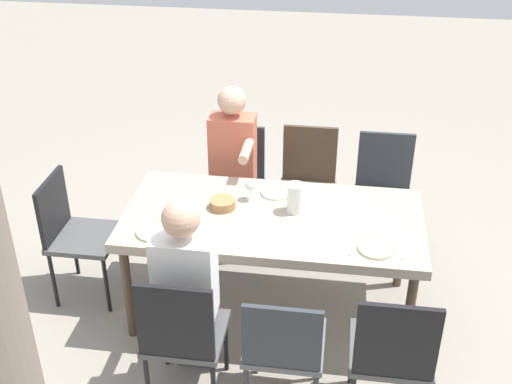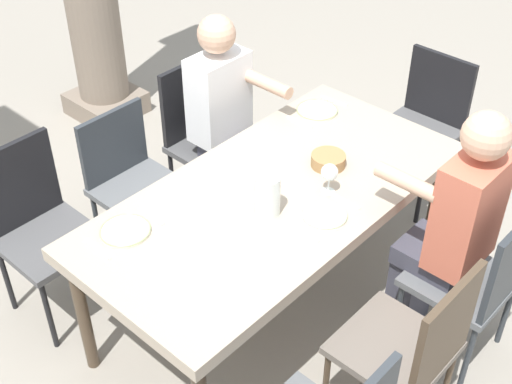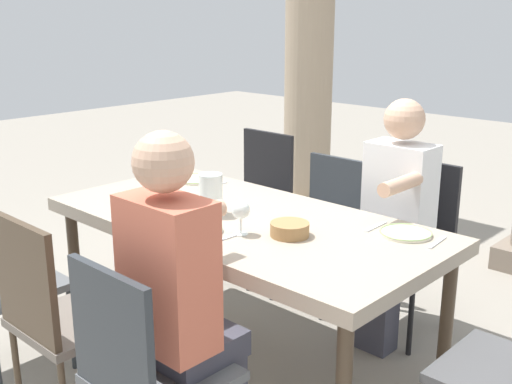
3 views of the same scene
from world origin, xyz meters
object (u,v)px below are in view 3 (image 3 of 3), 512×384
(plate_1, at_px, (200,230))
(bread_basket, at_px, (290,229))
(diner_woman_green, at_px, (392,216))
(dining_table, at_px, (242,229))
(plate_0, at_px, (196,179))
(chair_mid_north, at_px, (325,218))
(diner_man_white, at_px, (182,299))
(plate_2, at_px, (406,233))
(chair_mid_south, at_px, (57,311))
(water_pitcher, at_px, (211,196))
(wine_glass_1, at_px, (241,211))
(chair_east_south, at_px, (143,367))
(chair_east_north, at_px, (409,237))
(stone_column_near, at_px, (309,39))
(chair_west_north, at_px, (256,194))

(plate_1, relative_size, bread_basket, 1.21)
(diner_woman_green, height_order, plate_1, diner_woman_green)
(dining_table, xyz_separation_m, plate_0, (-0.65, 0.29, 0.07))
(chair_mid_north, xyz_separation_m, plate_0, (-0.48, -0.60, 0.27))
(plate_1, height_order, bread_basket, bread_basket)
(diner_man_white, relative_size, plate_2, 5.88)
(chair_mid_south, bearing_deg, water_pitcher, 87.63)
(diner_man_white, xyz_separation_m, wine_glass_1, (-0.22, 0.53, 0.16))
(chair_east_south, bearing_deg, chair_east_north, 90.00)
(chair_mid_south, relative_size, plate_2, 4.19)
(diner_woman_green, xyz_separation_m, wine_glass_1, (-0.23, -0.88, 0.18))
(diner_woman_green, xyz_separation_m, water_pitcher, (-0.53, -0.77, 0.16))
(diner_woman_green, xyz_separation_m, bread_basket, (-0.06, -0.75, 0.10))
(stone_column_near, height_order, water_pitcher, stone_column_near)
(diner_woman_green, relative_size, stone_column_near, 0.43)
(stone_column_near, relative_size, plate_1, 14.66)
(chair_west_north, height_order, diner_man_white, diner_man_white)
(chair_east_north, xyz_separation_m, diner_woman_green, (0.00, -0.20, 0.17))
(plate_2, xyz_separation_m, bread_basket, (-0.36, -0.36, 0.02))
(chair_west_north, height_order, stone_column_near, stone_column_near)
(chair_mid_south, relative_size, plate_0, 4.26)
(chair_east_south, height_order, water_pitcher, water_pitcher)
(plate_1, bearing_deg, chair_mid_north, 98.88)
(chair_west_north, relative_size, chair_east_south, 1.02)
(chair_east_north, height_order, chair_east_south, chair_east_north)
(stone_column_near, bearing_deg, chair_east_north, -36.91)
(chair_west_north, height_order, diner_woman_green, diner_woman_green)
(plate_0, xyz_separation_m, plate_1, (0.67, -0.57, 0.00))
(chair_mid_north, relative_size, chair_east_north, 0.93)
(chair_mid_north, distance_m, stone_column_near, 2.06)
(chair_mid_south, bearing_deg, bread_basket, 59.03)
(stone_column_near, xyz_separation_m, plate_1, (1.40, -2.52, -0.71))
(chair_mid_south, height_order, diner_man_white, diner_man_white)
(wine_glass_1, bearing_deg, bread_basket, 37.96)
(chair_mid_north, relative_size, plate_1, 4.18)
(diner_man_white, bearing_deg, dining_table, 119.01)
(diner_woman_green, distance_m, wine_glass_1, 0.93)
(chair_mid_north, relative_size, diner_woman_green, 0.67)
(chair_mid_north, xyz_separation_m, stone_column_near, (-1.22, 1.35, 0.98))
(dining_table, xyz_separation_m, diner_woman_green, (0.40, 0.70, -0.01))
(diner_man_white, xyz_separation_m, stone_column_near, (-1.78, 2.94, 0.77))
(chair_mid_north, distance_m, plate_0, 0.81)
(chair_east_north, relative_size, wine_glass_1, 6.08)
(chair_west_north, height_order, chair_east_north, chair_west_north)
(chair_mid_south, relative_size, stone_column_near, 0.32)
(plate_2, relative_size, bread_basket, 1.33)
(plate_0, distance_m, plate_2, 1.35)
(dining_table, height_order, chair_east_south, chair_east_south)
(dining_table, height_order, chair_mid_north, chair_mid_north)
(stone_column_near, distance_m, plate_1, 2.97)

